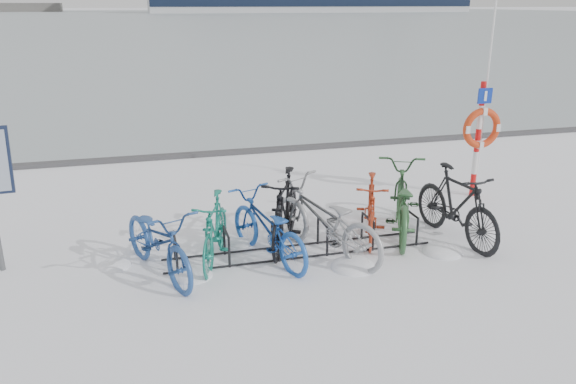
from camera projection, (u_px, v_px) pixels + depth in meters
The scene contains 14 objects.
ground at pixel (299, 252), 8.34m from camera, with size 900.00×900.00×0.00m, color white.
ice_sheet at pixel (138, 17), 150.12m from camera, with size 400.00×298.00×0.02m, color #A5B3BA.
quay_edge at pixel (232, 152), 13.72m from camera, with size 400.00×0.25×0.10m, color #3F3F42.
bike_rack at pixel (299, 241), 8.28m from camera, with size 4.00×0.48×0.46m.
lifebuoy_station at pixel (481, 128), 10.32m from camera, with size 0.76×0.22×3.95m.
bike_0 at pixel (158, 238), 7.54m from camera, with size 0.69×1.98×1.04m, color #244889.
bike_1 at pixel (215, 227), 7.94m from camera, with size 0.47×1.66×1.00m, color #15725F.
bike_2 at pixel (267, 226), 7.99m from camera, with size 0.67×1.91×1.00m, color #1E53B0.
bike_3 at pixel (285, 208), 8.47m from camera, with size 0.55×1.93×1.16m, color black.
bike_4 at pixel (324, 218), 8.09m from camera, with size 0.76×2.17×1.14m, color #919397.
bike_5 at pixel (371, 207), 8.74m from camera, with size 0.47×1.68×1.01m, color #A32F17.
bike_6 at pixel (401, 199), 8.89m from camera, with size 0.76×2.17×1.14m, color #2D5931.
bike_7 at pixel (457, 203), 8.64m from camera, with size 0.56×1.97×1.18m, color black.
snow_drifts at pixel (332, 253), 8.31m from camera, with size 6.15×1.94×0.22m.
Camera 1 is at (-2.14, -7.30, 3.52)m, focal length 35.00 mm.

